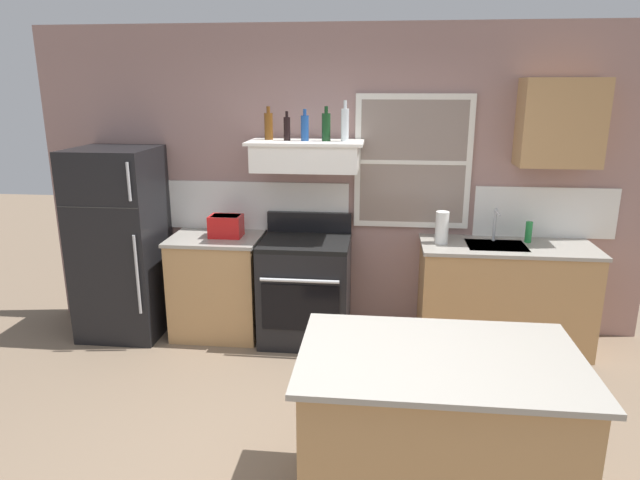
# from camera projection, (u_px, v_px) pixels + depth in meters

# --- Properties ---
(ground_plane) EXTENTS (16.00, 16.00, 0.00)m
(ground_plane) POSITION_uv_depth(u_px,v_px,m) (306.00, 479.00, 3.24)
(ground_plane) COLOR #7A6651
(back_wall) EXTENTS (5.40, 0.11, 2.70)m
(back_wall) POSITION_uv_depth(u_px,v_px,m) (341.00, 182.00, 5.01)
(back_wall) COLOR gray
(back_wall) RESTS_ON ground_plane
(refrigerator) EXTENTS (0.70, 0.72, 1.68)m
(refrigerator) POSITION_uv_depth(u_px,v_px,m) (121.00, 243.00, 4.98)
(refrigerator) COLOR black
(refrigerator) RESTS_ON ground_plane
(counter_left_of_stove) EXTENTS (0.79, 0.63, 0.91)m
(counter_left_of_stove) POSITION_uv_depth(u_px,v_px,m) (218.00, 285.00, 5.05)
(counter_left_of_stove) COLOR tan
(counter_left_of_stove) RESTS_ON ground_plane
(toaster) EXTENTS (0.30, 0.20, 0.19)m
(toaster) POSITION_uv_depth(u_px,v_px,m) (226.00, 226.00, 4.90)
(toaster) COLOR red
(toaster) RESTS_ON counter_left_of_stove
(stove_range) EXTENTS (0.76, 0.69, 1.09)m
(stove_range) POSITION_uv_depth(u_px,v_px,m) (306.00, 289.00, 4.93)
(stove_range) COLOR black
(stove_range) RESTS_ON ground_plane
(range_hood_shelf) EXTENTS (0.96, 0.52, 0.24)m
(range_hood_shelf) POSITION_uv_depth(u_px,v_px,m) (306.00, 155.00, 4.71)
(range_hood_shelf) COLOR white
(bottle_amber_wine) EXTENTS (0.07, 0.07, 0.28)m
(bottle_amber_wine) POSITION_uv_depth(u_px,v_px,m) (269.00, 126.00, 4.73)
(bottle_amber_wine) COLOR brown
(bottle_amber_wine) RESTS_ON range_hood_shelf
(bottle_balsamic_dark) EXTENTS (0.06, 0.06, 0.24)m
(bottle_balsamic_dark) POSITION_uv_depth(u_px,v_px,m) (287.00, 128.00, 4.66)
(bottle_balsamic_dark) COLOR black
(bottle_balsamic_dark) RESTS_ON range_hood_shelf
(bottle_blue_liqueur) EXTENTS (0.07, 0.07, 0.26)m
(bottle_blue_liqueur) POSITION_uv_depth(u_px,v_px,m) (305.00, 128.00, 4.64)
(bottle_blue_liqueur) COLOR #1E478C
(bottle_blue_liqueur) RESTS_ON range_hood_shelf
(bottle_dark_green_wine) EXTENTS (0.07, 0.07, 0.28)m
(bottle_dark_green_wine) POSITION_uv_depth(u_px,v_px,m) (326.00, 126.00, 4.62)
(bottle_dark_green_wine) COLOR #143819
(bottle_dark_green_wine) RESTS_ON range_hood_shelf
(bottle_clear_tall) EXTENTS (0.06, 0.06, 0.33)m
(bottle_clear_tall) POSITION_uv_depth(u_px,v_px,m) (345.00, 124.00, 4.60)
(bottle_clear_tall) COLOR silver
(bottle_clear_tall) RESTS_ON range_hood_shelf
(counter_right_with_sink) EXTENTS (1.43, 0.63, 0.91)m
(counter_right_with_sink) POSITION_uv_depth(u_px,v_px,m) (503.00, 296.00, 4.79)
(counter_right_with_sink) COLOR tan
(counter_right_with_sink) RESTS_ON ground_plane
(sink_faucet) EXTENTS (0.03, 0.17, 0.28)m
(sink_faucet) POSITION_uv_depth(u_px,v_px,m) (495.00, 221.00, 4.72)
(sink_faucet) COLOR silver
(sink_faucet) RESTS_ON counter_right_with_sink
(paper_towel_roll) EXTENTS (0.11, 0.11, 0.27)m
(paper_towel_roll) POSITION_uv_depth(u_px,v_px,m) (442.00, 227.00, 4.69)
(paper_towel_roll) COLOR white
(paper_towel_roll) RESTS_ON counter_right_with_sink
(dish_soap_bottle) EXTENTS (0.06, 0.06, 0.18)m
(dish_soap_bottle) POSITION_uv_depth(u_px,v_px,m) (529.00, 232.00, 4.72)
(dish_soap_bottle) COLOR #268C3F
(dish_soap_bottle) RESTS_ON counter_right_with_sink
(kitchen_island) EXTENTS (1.40, 0.90, 0.91)m
(kitchen_island) POSITION_uv_depth(u_px,v_px,m) (435.00, 435.00, 2.89)
(kitchen_island) COLOR tan
(kitchen_island) RESTS_ON ground_plane
(upper_cabinet_right) EXTENTS (0.64, 0.32, 0.70)m
(upper_cabinet_right) POSITION_uv_depth(u_px,v_px,m) (560.00, 123.00, 4.50)
(upper_cabinet_right) COLOR tan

